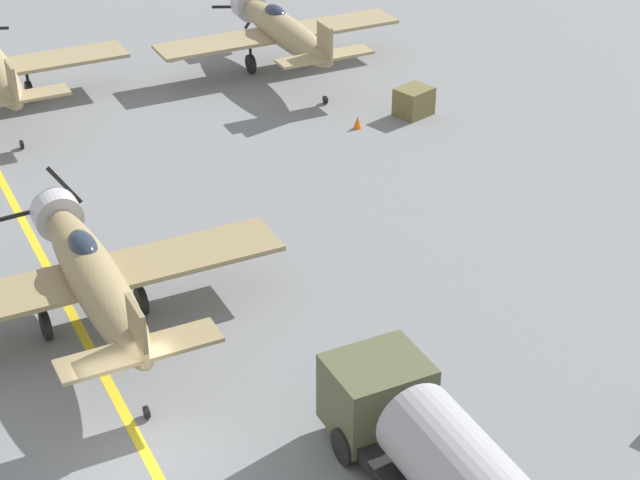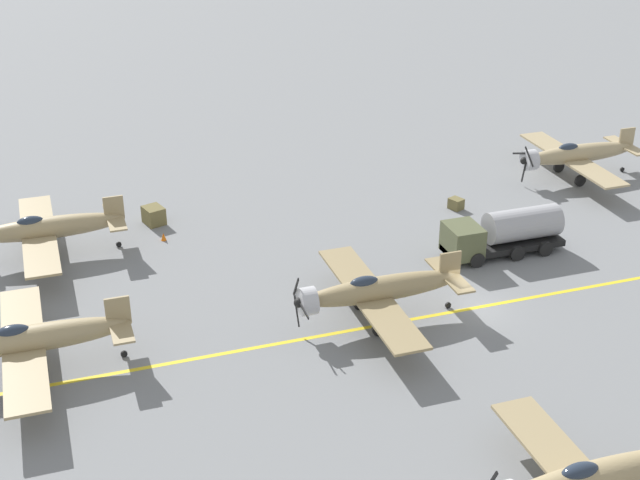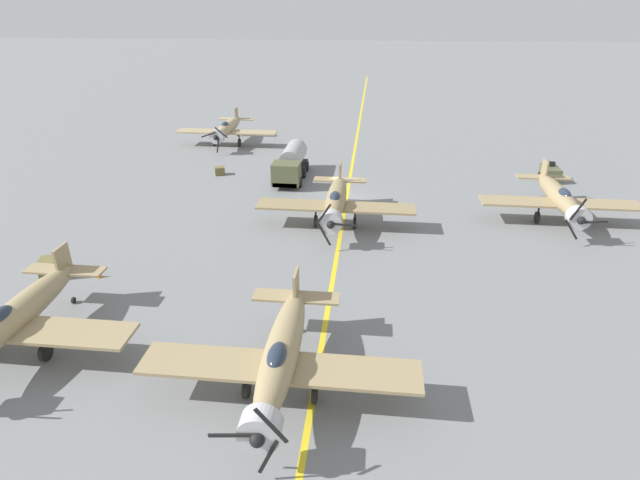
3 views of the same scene
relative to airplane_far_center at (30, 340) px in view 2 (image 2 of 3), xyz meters
The scene contains 11 objects.
ground_plane 24.37m from the airplane_far_center, 93.29° to the right, with size 400.00×400.00×0.00m, color slate.
taxiway_stripe 24.37m from the airplane_far_center, 93.29° to the right, with size 0.30×160.00×0.01m, color yellow.
airplane_far_center is the anchor object (origin of this frame).
airplane_near_right 43.39m from the airplane_far_center, 71.28° to the right, with size 12.00×9.98×3.65m.
airplane_mid_left 27.81m from the airplane_far_center, 130.48° to the right, with size 12.00×9.98×3.67m.
airplane_far_right 13.30m from the airplane_far_center, ahead, with size 12.00×9.98×3.70m.
airplane_mid_center 18.60m from the airplane_far_center, 92.73° to the right, with size 12.00×9.98×3.65m.
fuel_tanker 29.84m from the airplane_far_center, 81.70° to the right, with size 2.68×8.00×2.98m.
supply_crate_by_tanker 18.40m from the airplane_far_center, 28.48° to the right, with size 1.48×1.23×1.23m, color brown.
supply_crate_outboard 32.09m from the airplane_far_center, 68.69° to the right, with size 0.96×0.80×0.80m, color brown.
traffic_cone 16.07m from the airplane_far_center, 33.92° to the right, with size 0.36×0.36×0.55m, color orange.
Camera 2 is at (-39.54, 22.45, 26.63)m, focal length 50.00 mm.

